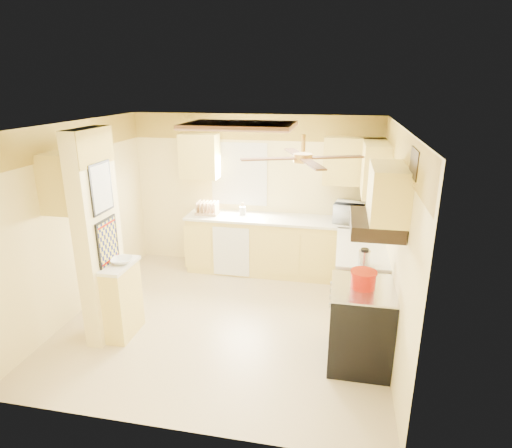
% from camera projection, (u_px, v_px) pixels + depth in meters
% --- Properties ---
extents(floor, '(4.00, 4.00, 0.00)m').
position_uv_depth(floor, '(226.00, 320.00, 5.61)').
color(floor, '#C8B28A').
rests_on(floor, ground).
extents(ceiling, '(4.00, 4.00, 0.00)m').
position_uv_depth(ceiling, '(221.00, 125.00, 4.82)').
color(ceiling, white).
rests_on(ceiling, wall_back).
extents(wall_back, '(4.00, 0.00, 4.00)m').
position_uv_depth(wall_back, '(254.00, 193.00, 6.98)').
color(wall_back, '#FFE99B').
rests_on(wall_back, floor).
extents(wall_front, '(4.00, 0.00, 4.00)m').
position_uv_depth(wall_front, '(161.00, 306.00, 3.45)').
color(wall_front, '#FFE99B').
rests_on(wall_front, floor).
extents(wall_left, '(0.00, 3.80, 3.80)m').
position_uv_depth(wall_left, '(76.00, 220.00, 5.59)').
color(wall_left, '#FFE99B').
rests_on(wall_left, floor).
extents(wall_right, '(0.00, 3.80, 3.80)m').
position_uv_depth(wall_right, '(394.00, 241.00, 4.85)').
color(wall_right, '#FFE99B').
rests_on(wall_right, floor).
extents(wallpaper_border, '(4.00, 0.02, 0.40)m').
position_uv_depth(wallpaper_border, '(254.00, 127.00, 6.64)').
color(wallpaper_border, '#FEE04A').
rests_on(wallpaper_border, wall_back).
extents(partition_column, '(0.20, 0.70, 2.50)m').
position_uv_depth(partition_column, '(98.00, 238.00, 4.95)').
color(partition_column, '#FFE99B').
rests_on(partition_column, floor).
extents(partition_ledge, '(0.25, 0.55, 0.90)m').
position_uv_depth(partition_ledge, '(123.00, 301.00, 5.17)').
color(partition_ledge, '#F9DA6C').
rests_on(partition_ledge, floor).
extents(ledge_top, '(0.28, 0.58, 0.04)m').
position_uv_depth(ledge_top, '(119.00, 265.00, 5.02)').
color(ledge_top, white).
rests_on(ledge_top, partition_ledge).
extents(lower_cabinets_back, '(3.00, 0.60, 0.90)m').
position_uv_depth(lower_cabinets_back, '(281.00, 247.00, 6.86)').
color(lower_cabinets_back, '#F9DA6C').
rests_on(lower_cabinets_back, floor).
extents(lower_cabinets_right, '(0.60, 1.40, 0.90)m').
position_uv_depth(lower_cabinets_right, '(360.00, 280.00, 5.71)').
color(lower_cabinets_right, '#F9DA6C').
rests_on(lower_cabinets_right, floor).
extents(countertop_back, '(3.04, 0.64, 0.04)m').
position_uv_depth(countertop_back, '(282.00, 219.00, 6.71)').
color(countertop_back, white).
rests_on(countertop_back, lower_cabinets_back).
extents(countertop_right, '(0.64, 1.44, 0.04)m').
position_uv_depth(countertop_right, '(362.00, 247.00, 5.57)').
color(countertop_right, white).
rests_on(countertop_right, lower_cabinets_right).
extents(dishwasher_panel, '(0.58, 0.02, 0.80)m').
position_uv_depth(dishwasher_panel, '(231.00, 252.00, 6.72)').
color(dishwasher_panel, white).
rests_on(dishwasher_panel, lower_cabinets_back).
extents(window, '(0.92, 0.02, 1.02)m').
position_uv_depth(window, '(239.00, 174.00, 6.92)').
color(window, white).
rests_on(window, wall_back).
extents(upper_cab_back_left, '(0.60, 0.35, 0.70)m').
position_uv_depth(upper_cab_back_left, '(200.00, 156.00, 6.79)').
color(upper_cab_back_left, '#F9DA6C').
rests_on(upper_cab_back_left, wall_back).
extents(upper_cab_back_right, '(0.90, 0.35, 0.70)m').
position_uv_depth(upper_cab_back_right, '(354.00, 161.00, 6.35)').
color(upper_cab_back_right, '#F9DA6C').
rests_on(upper_cab_back_right, wall_back).
extents(upper_cab_right, '(0.35, 1.00, 0.70)m').
position_uv_depth(upper_cab_right, '(375.00, 168.00, 5.85)').
color(upper_cab_right, '#F9DA6C').
rests_on(upper_cab_right, wall_right).
extents(upper_cab_left_wall, '(0.35, 0.75, 0.70)m').
position_uv_depth(upper_cab_left_wall, '(70.00, 180.00, 5.13)').
color(upper_cab_left_wall, '#F9DA6C').
rests_on(upper_cab_left_wall, wall_left).
extents(upper_cab_over_stove, '(0.35, 0.76, 0.52)m').
position_uv_depth(upper_cab_over_stove, '(388.00, 192.00, 4.15)').
color(upper_cab_over_stove, '#F9DA6C').
rests_on(upper_cab_over_stove, wall_right).
extents(stove, '(0.68, 0.77, 0.92)m').
position_uv_depth(stove, '(360.00, 325.00, 4.64)').
color(stove, black).
rests_on(stove, floor).
extents(range_hood, '(0.50, 0.76, 0.14)m').
position_uv_depth(range_hood, '(376.00, 224.00, 4.26)').
color(range_hood, black).
rests_on(range_hood, upper_cab_over_stove).
extents(poster_menu, '(0.02, 0.42, 0.57)m').
position_uv_depth(poster_menu, '(101.00, 188.00, 4.74)').
color(poster_menu, black).
rests_on(poster_menu, partition_column).
extents(poster_nashville, '(0.02, 0.42, 0.57)m').
position_uv_depth(poster_nashville, '(108.00, 242.00, 4.95)').
color(poster_nashville, black).
rests_on(poster_nashville, partition_column).
extents(ceiling_light_panel, '(1.35, 0.95, 0.06)m').
position_uv_depth(ceiling_light_panel, '(240.00, 126.00, 5.28)').
color(ceiling_light_panel, brown).
rests_on(ceiling_light_panel, ceiling).
extents(ceiling_fan, '(1.15, 1.15, 0.26)m').
position_uv_depth(ceiling_fan, '(303.00, 157.00, 4.05)').
color(ceiling_fan, gold).
rests_on(ceiling_fan, ceiling).
extents(vent_grate, '(0.02, 0.40, 0.25)m').
position_uv_depth(vent_grate, '(415.00, 163.00, 3.68)').
color(vent_grate, black).
rests_on(vent_grate, wall_right).
extents(microwave, '(0.62, 0.47, 0.31)m').
position_uv_depth(microwave, '(354.00, 213.00, 6.43)').
color(microwave, white).
rests_on(microwave, countertop_back).
extents(bowl, '(0.29, 0.29, 0.06)m').
position_uv_depth(bowl, '(122.00, 261.00, 5.02)').
color(bowl, white).
rests_on(bowl, ledge_top).
extents(dutch_oven, '(0.28, 0.28, 0.18)m').
position_uv_depth(dutch_oven, '(363.00, 279.00, 4.46)').
color(dutch_oven, '#AE1305').
rests_on(dutch_oven, stove).
extents(kettle, '(0.14, 0.14, 0.21)m').
position_uv_depth(kettle, '(364.00, 258.00, 4.94)').
color(kettle, silver).
rests_on(kettle, countertop_right).
extents(dish_rack, '(0.35, 0.26, 0.20)m').
position_uv_depth(dish_rack, '(207.00, 210.00, 6.89)').
color(dish_rack, tan).
rests_on(dish_rack, countertop_back).
extents(utensil_crock, '(0.10, 0.10, 0.20)m').
position_uv_depth(utensil_crock, '(243.00, 211.00, 6.86)').
color(utensil_crock, white).
rests_on(utensil_crock, countertop_back).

